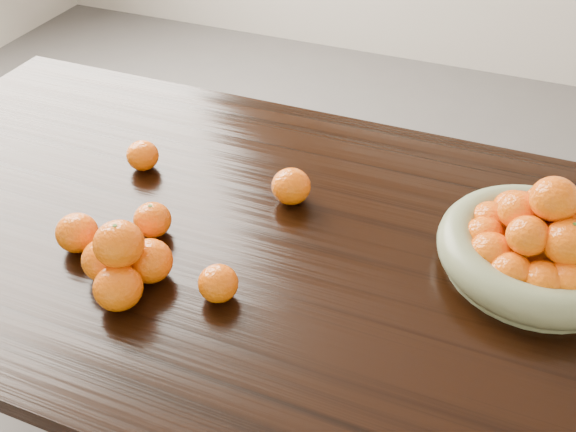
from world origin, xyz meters
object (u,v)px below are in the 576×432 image
at_px(orange_pyramid, 123,263).
at_px(loose_orange_0, 152,220).
at_px(dining_table, 285,273).
at_px(fruit_bowl, 540,246).

distance_m(orange_pyramid, loose_orange_0, 0.15).
height_order(dining_table, orange_pyramid, orange_pyramid).
xyz_separation_m(dining_table, loose_orange_0, (-0.25, -0.08, 0.12)).
distance_m(fruit_bowl, orange_pyramid, 0.75).
xyz_separation_m(fruit_bowl, orange_pyramid, (-0.67, -0.32, 0.00)).
height_order(fruit_bowl, loose_orange_0, fruit_bowl).
xyz_separation_m(orange_pyramid, loose_orange_0, (-0.03, 0.14, -0.02)).
relative_size(fruit_bowl, orange_pyramid, 2.22).
relative_size(orange_pyramid, loose_orange_0, 2.21).
bearing_deg(loose_orange_0, fruit_bowl, 13.96).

